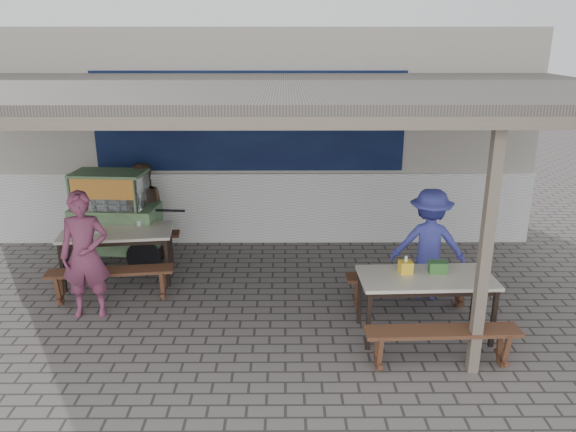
% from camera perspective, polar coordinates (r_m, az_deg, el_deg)
% --- Properties ---
extents(ground, '(60.00, 60.00, 0.00)m').
position_cam_1_polar(ground, '(6.95, -3.40, -11.31)').
color(ground, '#635D5A').
rests_on(ground, ground).
extents(back_wall, '(9.00, 1.28, 3.50)m').
position_cam_1_polar(back_wall, '(9.77, -2.52, 8.15)').
color(back_wall, '#B1AC9F').
rests_on(back_wall, ground).
extents(warung_roof, '(9.00, 4.21, 2.81)m').
position_cam_1_polar(warung_roof, '(6.98, -3.30, 12.38)').
color(warung_roof, '#5C554F').
rests_on(warung_roof, ground).
extents(table_left, '(1.60, 0.90, 0.75)m').
position_cam_1_polar(table_left, '(8.29, -16.99, -1.97)').
color(table_left, beige).
rests_on(table_left, ground).
extents(bench_left_street, '(1.65, 0.47, 0.45)m').
position_cam_1_polar(bench_left_street, '(7.79, -17.57, -5.97)').
color(bench_left_street, brown).
rests_on(bench_left_street, ground).
extents(bench_left_wall, '(1.65, 0.47, 0.45)m').
position_cam_1_polar(bench_left_wall, '(9.04, -16.11, -2.46)').
color(bench_left_wall, brown).
rests_on(bench_left_wall, ground).
extents(table_right, '(1.56, 0.78, 0.75)m').
position_cam_1_polar(table_right, '(6.70, 13.86, -6.54)').
color(table_right, beige).
rests_on(table_right, ground).
extents(bench_right_street, '(1.64, 0.34, 0.45)m').
position_cam_1_polar(bench_right_street, '(6.26, 15.36, -11.92)').
color(bench_right_street, brown).
rests_on(bench_right_street, ground).
extents(bench_right_wall, '(1.64, 0.34, 0.45)m').
position_cam_1_polar(bench_right_wall, '(7.44, 12.23, -6.66)').
color(bench_right_wall, brown).
rests_on(bench_right_wall, ground).
extents(vendor_cart, '(1.87, 0.82, 1.46)m').
position_cam_1_polar(vendor_cart, '(8.85, -17.22, 0.08)').
color(vendor_cart, '#71A16B').
rests_on(vendor_cart, ground).
extents(patron_street_side, '(0.62, 0.44, 1.62)m').
position_cam_1_polar(patron_street_side, '(7.35, -19.92, -3.76)').
color(patron_street_side, '#793754').
rests_on(patron_street_side, ground).
extents(patron_wall_side, '(0.84, 0.71, 1.52)m').
position_cam_1_polar(patron_wall_side, '(9.09, -14.53, 0.56)').
color(patron_wall_side, '#4F3B2C').
rests_on(patron_wall_side, ground).
extents(patron_right_table, '(1.05, 0.71, 1.50)m').
position_cam_1_polar(patron_right_table, '(7.65, 14.12, -2.78)').
color(patron_right_table, '#3F45AD').
rests_on(patron_right_table, ground).
extents(tissue_box, '(0.16, 0.16, 0.14)m').
position_cam_1_polar(tissue_box, '(6.68, 11.85, -5.10)').
color(tissue_box, yellow).
rests_on(tissue_box, table_right).
extents(donation_box, '(0.21, 0.15, 0.14)m').
position_cam_1_polar(donation_box, '(6.77, 14.99, -5.05)').
color(donation_box, '#3C7936').
rests_on(donation_box, table_right).
extents(condiment_jar, '(0.07, 0.07, 0.08)m').
position_cam_1_polar(condiment_jar, '(8.39, -14.88, -0.70)').
color(condiment_jar, beige).
rests_on(condiment_jar, table_left).
extents(condiment_bowl, '(0.22, 0.22, 0.04)m').
position_cam_1_polar(condiment_bowl, '(8.30, -18.76, -1.41)').
color(condiment_bowl, white).
rests_on(condiment_bowl, table_left).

